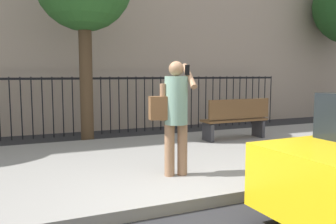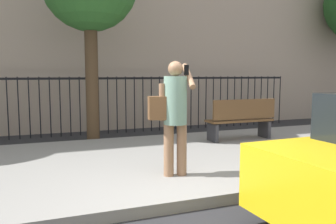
{
  "view_description": "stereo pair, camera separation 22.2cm",
  "coord_description": "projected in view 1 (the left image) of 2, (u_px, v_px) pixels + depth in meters",
  "views": [
    {
      "loc": [
        -1.97,
        -3.6,
        1.66
      ],
      "look_at": [
        0.16,
        1.31,
        1.08
      ],
      "focal_mm": 37.04,
      "sensor_mm": 36.0,
      "label": 1
    },
    {
      "loc": [
        -1.77,
        -3.69,
        1.66
      ],
      "look_at": [
        0.16,
        1.31,
        1.08
      ],
      "focal_mm": 37.04,
      "sensor_mm": 36.0,
      "label": 2
    }
  ],
  "objects": [
    {
      "name": "street_bench",
      "position": [
        236.0,
        118.0,
        8.03
      ],
      "size": [
        1.6,
        0.45,
        0.95
      ],
      "color": "brown",
      "rests_on": "sidewalk"
    },
    {
      "name": "ground_plane",
      "position": [
        199.0,
        210.0,
        4.25
      ],
      "size": [
        60.0,
        60.0,
        0.0
      ],
      "primitive_type": "plane",
      "color": "#28282B"
    },
    {
      "name": "sidewalk",
      "position": [
        140.0,
        163.0,
        6.25
      ],
      "size": [
        28.0,
        4.4,
        0.15
      ],
      "primitive_type": "cube",
      "color": "gray",
      "rests_on": "ground"
    },
    {
      "name": "pedestrian_on_phone",
      "position": [
        174.0,
        110.0,
        5.1
      ],
      "size": [
        0.69,
        0.5,
        1.7
      ],
      "color": "#936B4C",
      "rests_on": "sidewalk"
    },
    {
      "name": "iron_fence",
      "position": [
        96.0,
        98.0,
        9.52
      ],
      "size": [
        12.03,
        0.04,
        1.6
      ],
      "color": "black",
      "rests_on": "ground"
    }
  ]
}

